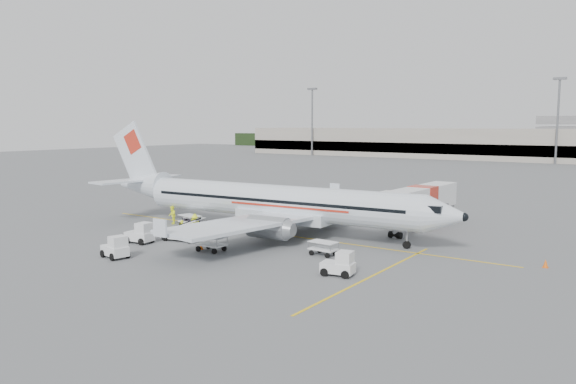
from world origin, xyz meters
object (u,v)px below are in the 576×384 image
at_px(jet_bridge, 422,207).
at_px(tug_aft, 139,233).
at_px(belt_loader, 181,226).
at_px(tug_fore, 338,263).
at_px(tug_mid, 115,247).
at_px(aircraft, 277,179).

bearing_deg(jet_bridge, tug_aft, -128.73).
relative_size(belt_loader, tug_aft, 2.04).
relative_size(jet_bridge, tug_fore, 7.31).
bearing_deg(tug_aft, tug_fore, -4.65).
relative_size(tug_fore, tug_mid, 0.97).
height_order(belt_loader, tug_mid, belt_loader).
xyz_separation_m(jet_bridge, belt_loader, (-15.47, -17.59, -0.82)).
distance_m(aircraft, belt_loader, 9.79).
relative_size(jet_bridge, belt_loader, 3.36).
relative_size(tug_fore, tug_aft, 0.94).
bearing_deg(jet_bridge, aircraft, -133.26).
distance_m(tug_fore, tug_mid, 17.55).
bearing_deg(tug_aft, aircraft, 47.88).
distance_m(belt_loader, tug_fore, 17.30).
relative_size(aircraft, jet_bridge, 2.33).
distance_m(tug_mid, tug_aft, 5.49).
bearing_deg(tug_mid, aircraft, 84.03).
bearing_deg(tug_aft, jet_bridge, 42.64).
bearing_deg(tug_fore, tug_mid, -171.81).
height_order(aircraft, tug_mid, aircraft).
bearing_deg(belt_loader, tug_fore, -17.92).
bearing_deg(belt_loader, tug_mid, -97.27).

